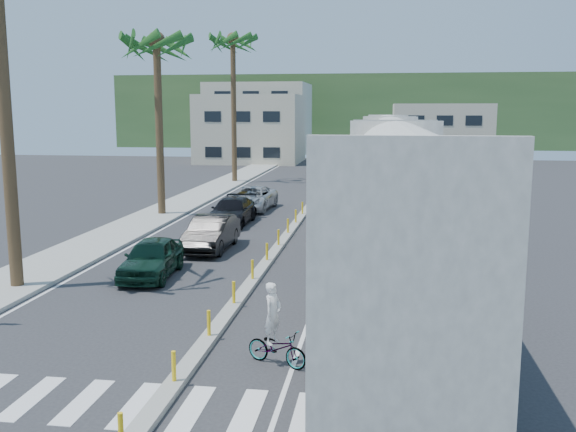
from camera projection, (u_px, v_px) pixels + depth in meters
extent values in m
plane|color=#28282B|center=(187.00, 370.00, 15.49)|extent=(140.00, 140.00, 0.00)
cube|color=gray|center=(175.00, 207.00, 41.09)|extent=(3.00, 90.00, 0.15)
cube|color=black|center=(376.00, 205.00, 42.23)|extent=(0.12, 100.00, 0.06)
cube|color=black|center=(398.00, 205.00, 42.02)|extent=(0.12, 100.00, 0.06)
cube|color=gray|center=(296.00, 224.00, 35.01)|extent=(0.45, 60.00, 0.15)
cylinder|color=yellow|center=(121.00, 431.00, 11.50)|extent=(0.10, 0.10, 0.70)
cylinder|color=yellow|center=(174.00, 366.00, 14.43)|extent=(0.10, 0.10, 0.70)
cylinder|color=yellow|center=(209.00, 323.00, 17.36)|extent=(0.10, 0.10, 0.70)
cylinder|color=yellow|center=(234.00, 292.00, 20.29)|extent=(0.10, 0.10, 0.70)
cylinder|color=yellow|center=(252.00, 269.00, 23.22)|extent=(0.10, 0.10, 0.70)
cylinder|color=yellow|center=(267.00, 251.00, 26.15)|extent=(0.10, 0.10, 0.70)
cylinder|color=yellow|center=(278.00, 237.00, 29.08)|extent=(0.10, 0.10, 0.70)
cylinder|color=yellow|center=(288.00, 226.00, 32.01)|extent=(0.10, 0.10, 0.70)
cylinder|color=yellow|center=(296.00, 216.00, 34.94)|extent=(0.10, 0.10, 0.70)
cylinder|color=yellow|center=(302.00, 208.00, 37.87)|extent=(0.10, 0.10, 0.70)
cylinder|color=yellow|center=(308.00, 201.00, 40.80)|extent=(0.10, 0.10, 0.70)
cylinder|color=yellow|center=(313.00, 195.00, 43.73)|extent=(0.10, 0.10, 0.70)
cylinder|color=yellow|center=(317.00, 189.00, 46.66)|extent=(0.10, 0.10, 0.70)
cylinder|color=yellow|center=(321.00, 185.00, 49.59)|extent=(0.10, 0.10, 0.70)
cylinder|color=yellow|center=(325.00, 181.00, 52.52)|extent=(0.10, 0.10, 0.70)
cylinder|color=yellow|center=(328.00, 177.00, 55.45)|extent=(0.10, 0.10, 0.70)
cube|color=silver|center=(159.00, 407.00, 13.54)|extent=(14.00, 2.20, 0.01)
cube|color=silver|center=(200.00, 209.00, 40.86)|extent=(0.12, 90.00, 0.01)
cube|color=silver|center=(346.00, 212.00, 39.55)|extent=(0.12, 90.00, 0.01)
cube|color=#A8A59A|center=(399.00, 256.00, 15.50)|extent=(3.00, 12.88, 3.40)
cylinder|color=#A8A59A|center=(401.00, 187.00, 15.22)|extent=(2.90, 12.58, 2.90)
cube|color=black|center=(396.00, 343.00, 15.86)|extent=(2.60, 12.88, 1.00)
cube|color=#A8A59A|center=(390.00, 185.00, 30.15)|extent=(3.00, 12.88, 3.40)
cylinder|color=#A8A59A|center=(391.00, 149.00, 29.87)|extent=(2.90, 12.58, 2.90)
cube|color=black|center=(389.00, 231.00, 30.50)|extent=(2.60, 12.88, 1.00)
cube|color=#A8A59A|center=(388.00, 161.00, 44.79)|extent=(3.00, 12.88, 3.40)
cylinder|color=#A8A59A|center=(388.00, 136.00, 44.52)|extent=(2.90, 12.58, 2.90)
cube|color=black|center=(387.00, 192.00, 45.15)|extent=(2.60, 12.88, 1.00)
cube|color=#4C4C4F|center=(386.00, 165.00, 60.69)|extent=(3.00, 17.00, 0.50)
cube|color=#B88412|center=(386.00, 150.00, 59.46)|extent=(2.70, 12.24, 2.60)
cube|color=#B88412|center=(386.00, 143.00, 66.03)|extent=(3.00, 3.74, 3.20)
cube|color=black|center=(385.00, 172.00, 60.78)|extent=(2.60, 13.60, 0.90)
cylinder|color=brown|center=(6.00, 131.00, 21.58)|extent=(0.44, 0.44, 11.00)
cylinder|color=brown|center=(159.00, 131.00, 37.33)|extent=(0.44, 0.44, 10.00)
sphere|color=#1B571E|center=(156.00, 40.00, 36.49)|extent=(3.20, 3.20, 3.20)
cylinder|color=brown|center=(234.00, 113.00, 54.70)|extent=(0.44, 0.44, 12.00)
sphere|color=#1B571E|center=(233.00, 38.00, 53.70)|extent=(3.20, 3.20, 3.20)
cube|color=#BFB498|center=(251.00, 129.00, 76.94)|extent=(12.00, 10.00, 8.00)
cube|color=#BFB498|center=(259.00, 119.00, 92.68)|extent=(14.00, 12.00, 10.00)
cube|color=#BFB498|center=(441.00, 132.00, 81.59)|extent=(12.00, 10.00, 7.00)
cube|color=#385628|center=(356.00, 111.00, 112.17)|extent=(80.00, 20.00, 12.00)
imported|color=#103222|center=(152.00, 258.00, 24.02)|extent=(2.27, 4.51, 1.46)
imported|color=black|center=(211.00, 233.00, 28.65)|extent=(1.69, 4.67, 1.53)
imported|color=black|center=(232.00, 211.00, 35.08)|extent=(2.24, 5.08, 1.45)
imported|color=#B8BBBE|center=(251.00, 198.00, 40.18)|extent=(3.07, 5.60, 1.48)
imported|color=#9EA0A5|center=(277.00, 348.00, 15.72)|extent=(1.82, 2.10, 0.88)
imported|color=silver|center=(273.00, 313.00, 15.59)|extent=(0.83, 0.78, 1.53)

